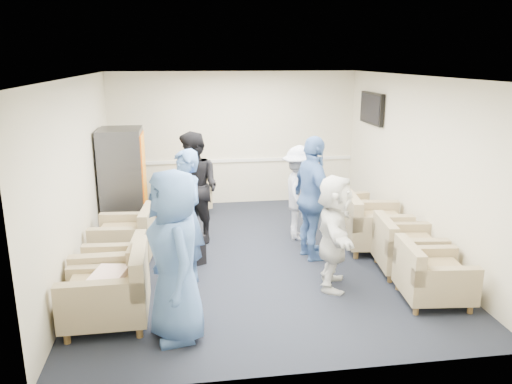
{
  "coord_description": "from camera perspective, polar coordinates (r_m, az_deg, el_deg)",
  "views": [
    {
      "loc": [
        -1.05,
        -7.09,
        2.96
      ],
      "look_at": [
        0.03,
        0.2,
        0.97
      ],
      "focal_mm": 35.0,
      "sensor_mm": 36.0,
      "label": 1
    }
  ],
  "objects": [
    {
      "name": "floor",
      "position": [
        7.75,
        -0.03,
        -7.31
      ],
      "size": [
        6.0,
        6.0,
        0.0
      ],
      "primitive_type": "plane",
      "color": "black",
      "rests_on": "ground"
    },
    {
      "name": "ceiling",
      "position": [
        7.17,
        -0.03,
        13.06
      ],
      "size": [
        6.0,
        6.0,
        0.0
      ],
      "primitive_type": "plane",
      "rotation": [
        3.14,
        0.0,
        0.0
      ],
      "color": "silver",
      "rests_on": "back_wall"
    },
    {
      "name": "back_wall",
      "position": [
        10.27,
        -2.49,
        6.1
      ],
      "size": [
        5.0,
        0.02,
        2.7
      ],
      "primitive_type": "cube",
      "color": "beige",
      "rests_on": "floor"
    },
    {
      "name": "front_wall",
      "position": [
        4.52,
        5.57,
        -5.8
      ],
      "size": [
        5.0,
        0.02,
        2.7
      ],
      "primitive_type": "cube",
      "color": "beige",
      "rests_on": "floor"
    },
    {
      "name": "left_wall",
      "position": [
        7.41,
        -19.52,
        1.71
      ],
      "size": [
        0.02,
        6.0,
        2.7
      ],
      "primitive_type": "cube",
      "color": "beige",
      "rests_on": "floor"
    },
    {
      "name": "right_wall",
      "position": [
        8.09,
        17.79,
        2.93
      ],
      "size": [
        0.02,
        6.0,
        2.7
      ],
      "primitive_type": "cube",
      "color": "beige",
      "rests_on": "floor"
    },
    {
      "name": "chair_rail",
      "position": [
        10.33,
        -2.45,
        3.62
      ],
      "size": [
        4.98,
        0.04,
        0.06
      ],
      "primitive_type": "cube",
      "color": "silver",
      "rests_on": "back_wall"
    },
    {
      "name": "tv",
      "position": [
        9.59,
        13.08,
        9.28
      ],
      "size": [
        0.1,
        1.0,
        0.58
      ],
      "color": "black",
      "rests_on": "right_wall"
    },
    {
      "name": "armchair_left_near",
      "position": [
        6.02,
        -16.14,
        -10.95
      ],
      "size": [
        0.95,
        0.95,
        0.75
      ],
      "rotation": [
        0.0,
        0.0,
        -1.56
      ],
      "color": "#93815F",
      "rests_on": "floor"
    },
    {
      "name": "armchair_left_mid",
      "position": [
        6.55,
        -15.79,
        -9.12
      ],
      "size": [
        0.88,
        0.88,
        0.67
      ],
      "rotation": [
        0.0,
        0.0,
        -1.63
      ],
      "color": "#93815F",
      "rests_on": "floor"
    },
    {
      "name": "armchair_left_far",
      "position": [
        7.73,
        -14.4,
        -5.15
      ],
      "size": [
        0.93,
        0.93,
        0.69
      ],
      "rotation": [
        0.0,
        0.0,
        -1.66
      ],
      "color": "#93815F",
      "rests_on": "floor"
    },
    {
      "name": "armchair_right_near",
      "position": [
        6.64,
        19.26,
        -9.17
      ],
      "size": [
        0.89,
        0.89,
        0.65
      ],
      "rotation": [
        0.0,
        0.0,
        1.47
      ],
      "color": "#93815F",
      "rests_on": "floor"
    },
    {
      "name": "armchair_right_midnear",
      "position": [
        7.4,
        16.58,
        -6.31
      ],
      "size": [
        0.94,
        0.94,
        0.67
      ],
      "rotation": [
        0.0,
        0.0,
        1.45
      ],
      "color": "#93815F",
      "rests_on": "floor"
    },
    {
      "name": "armchair_right_midfar",
      "position": [
        8.1,
        13.06,
        -3.9
      ],
      "size": [
        1.04,
        1.04,
        0.75
      ],
      "rotation": [
        0.0,
        0.0,
        1.45
      ],
      "color": "#93815F",
      "rests_on": "floor"
    },
    {
      "name": "armchair_right_far",
      "position": [
        9.0,
        11.23,
        -2.29
      ],
      "size": [
        0.9,
        0.9,
        0.62
      ],
      "rotation": [
        0.0,
        0.0,
        1.74
      ],
      "color": "#93815F",
      "rests_on": "floor"
    },
    {
      "name": "armchair_corner",
      "position": [
        9.79,
        -8.26,
        -0.53
      ],
      "size": [
        1.15,
        1.15,
        0.69
      ],
      "rotation": [
        0.0,
        0.0,
        3.6
      ],
      "color": "#93815F",
      "rests_on": "floor"
    },
    {
      "name": "vending_machine",
      "position": [
        8.94,
        -14.91,
        1.3
      ],
      "size": [
        0.73,
        0.85,
        1.8
      ],
      "color": "#47484F",
      "rests_on": "floor"
    },
    {
      "name": "backpack",
      "position": [
        7.43,
        -7.17,
        -6.19
      ],
      "size": [
        0.37,
        0.33,
        0.53
      ],
      "rotation": [
        0.0,
        0.0,
        0.43
      ],
      "color": "black",
      "rests_on": "floor"
    },
    {
      "name": "pillow",
      "position": [
        5.94,
        -16.43,
        -9.33
      ],
      "size": [
        0.44,
        0.52,
        0.13
      ],
      "primitive_type": "cube",
      "rotation": [
        0.0,
        0.0,
        -1.79
      ],
      "color": "white",
      "rests_on": "armchair_left_near"
    },
    {
      "name": "person_front_left",
      "position": [
        5.35,
        -9.23,
        -7.26
      ],
      "size": [
        0.8,
        1.04,
        1.88
      ],
      "primitive_type": "imported",
      "rotation": [
        0.0,
        0.0,
        -1.32
      ],
      "color": "#466AA8",
      "rests_on": "floor"
    },
    {
      "name": "person_mid_left",
      "position": [
        6.76,
        -7.94,
        -2.72
      ],
      "size": [
        0.67,
        0.78,
        1.81
      ],
      "primitive_type": "imported",
      "rotation": [
        0.0,
        0.0,
        -1.14
      ],
      "color": "#466AA8",
      "rests_on": "floor"
    },
    {
      "name": "person_back_left",
      "position": [
        8.13,
        -7.0,
        0.43
      ],
      "size": [
        1.12,
        1.1,
        1.82
      ],
      "primitive_type": "imported",
      "rotation": [
        0.0,
        0.0,
        -0.73
      ],
      "color": "black",
      "rests_on": "floor"
    },
    {
      "name": "person_back_right",
      "position": [
        8.28,
        4.98,
        -0.12
      ],
      "size": [
        0.73,
        1.09,
        1.58
      ],
      "primitive_type": "imported",
      "rotation": [
        0.0,
        0.0,
        1.42
      ],
      "color": "silver",
      "rests_on": "floor"
    },
    {
      "name": "person_mid_right",
      "position": [
        7.43,
        6.5,
        -0.77
      ],
      "size": [
        0.65,
        1.16,
        1.87
      ],
      "primitive_type": "imported",
      "rotation": [
        0.0,
        0.0,
        1.75
      ],
      "color": "#466AA8",
      "rests_on": "floor"
    },
    {
      "name": "person_front_right",
      "position": [
        6.58,
        8.92,
        -4.56
      ],
      "size": [
        0.83,
        1.49,
        1.53
      ],
      "primitive_type": "imported",
      "rotation": [
        0.0,
        0.0,
        1.29
      ],
      "color": "white",
      "rests_on": "floor"
    }
  ]
}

